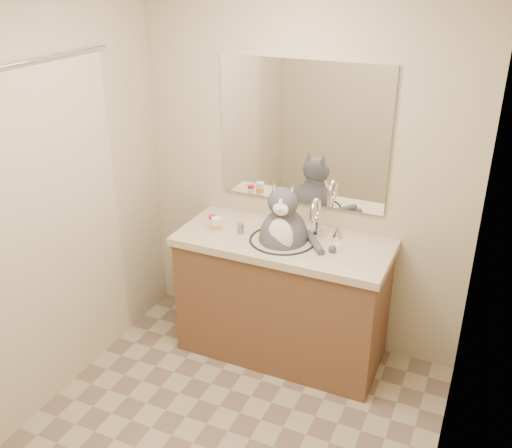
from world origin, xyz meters
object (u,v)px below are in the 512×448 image
(pill_bottle_redcap, at_px, (212,222))
(pill_bottle_orange, at_px, (216,225))
(grey_canister, at_px, (241,229))
(cat, at_px, (283,235))

(pill_bottle_redcap, distance_m, pill_bottle_orange, 0.07)
(pill_bottle_orange, xyz_separation_m, grey_canister, (0.15, 0.05, -0.01))
(cat, bearing_deg, grey_canister, 173.13)
(cat, relative_size, grey_canister, 9.23)
(cat, relative_size, pill_bottle_orange, 6.09)
(cat, xyz_separation_m, pill_bottle_redcap, (-0.48, -0.02, 0.01))
(pill_bottle_redcap, bearing_deg, cat, 2.61)
(pill_bottle_redcap, height_order, pill_bottle_orange, pill_bottle_orange)
(pill_bottle_orange, distance_m, grey_canister, 0.16)
(pill_bottle_orange, relative_size, grey_canister, 1.52)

